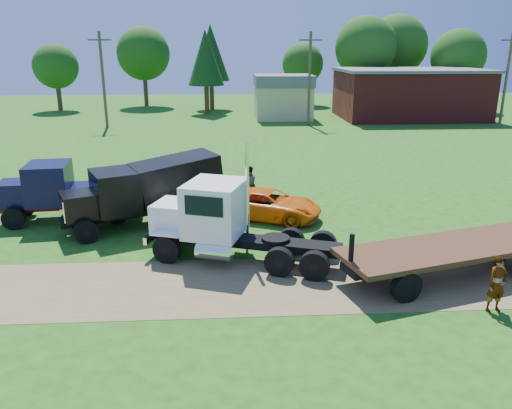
{
  "coord_description": "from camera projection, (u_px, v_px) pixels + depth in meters",
  "views": [
    {
      "loc": [
        -2.27,
        -15.05,
        7.6
      ],
      "look_at": [
        -1.14,
        3.83,
        1.6
      ],
      "focal_mm": 35.0,
      "sensor_mm": 36.0,
      "label": 1
    }
  ],
  "objects": [
    {
      "name": "flatbed_trailer",
      "position": [
        450.0,
        252.0,
        17.07
      ],
      "size": [
        8.33,
        4.5,
        2.04
      ],
      "rotation": [
        0.0,
        0.0,
        0.28
      ],
      "color": "#391C12",
      "rests_on": "ground"
    },
    {
      "name": "navy_truck",
      "position": [
        63.0,
        191.0,
        22.52
      ],
      "size": [
        6.27,
        2.73,
        2.66
      ],
      "rotation": [
        0.0,
        0.0,
        0.11
      ],
      "color": "maroon",
      "rests_on": "ground"
    },
    {
      "name": "orange_pickup",
      "position": [
        269.0,
        204.0,
        22.93
      ],
      "size": [
        5.3,
        3.91,
        1.34
      ],
      "primitive_type": "imported",
      "rotation": [
        0.0,
        0.0,
        1.17
      ],
      "color": "orange",
      "rests_on": "ground"
    },
    {
      "name": "spectator_a",
      "position": [
        497.0,
        284.0,
        14.76
      ],
      "size": [
        0.72,
        0.55,
        1.76
      ],
      "primitive_type": "imported",
      "rotation": [
        0.0,
        0.0,
        0.21
      ],
      "color": "#999999",
      "rests_on": "ground"
    },
    {
      "name": "spectator_b",
      "position": [
        249.0,
        185.0,
        25.17
      ],
      "size": [
        1.11,
        0.98,
        1.9
      ],
      "primitive_type": "imported",
      "rotation": [
        0.0,
        0.0,
        3.47
      ],
      "color": "#999999",
      "rests_on": "ground"
    },
    {
      "name": "dirt_track",
      "position": [
        297.0,
        283.0,
        16.75
      ],
      "size": [
        120.0,
        4.2,
        0.01
      ],
      "primitive_type": "cube",
      "color": "brown",
      "rests_on": "ground"
    },
    {
      "name": "white_semi_tractor",
      "position": [
        217.0,
        220.0,
        18.45
      ],
      "size": [
        7.26,
        4.37,
        4.31
      ],
      "rotation": [
        0.0,
        0.0,
        -0.33
      ],
      "color": "black",
      "rests_on": "ground"
    },
    {
      "name": "brick_building",
      "position": [
        409.0,
        93.0,
        55.03
      ],
      "size": [
        15.4,
        10.4,
        5.3
      ],
      "color": "maroon",
      "rests_on": "ground"
    },
    {
      "name": "tree_row",
      "position": [
        306.0,
        53.0,
        63.26
      ],
      "size": [
        55.24,
        14.14,
        11.69
      ],
      "color": "#3A2817",
      "rests_on": "ground"
    },
    {
      "name": "ground",
      "position": [
        297.0,
        284.0,
        16.75
      ],
      "size": [
        140.0,
        140.0,
        0.0
      ],
      "primitive_type": "plane",
      "color": "#26480F",
      "rests_on": "ground"
    },
    {
      "name": "black_dump_truck",
      "position": [
        149.0,
        189.0,
        21.81
      ],
      "size": [
        6.99,
        4.72,
        3.04
      ],
      "rotation": [
        0.0,
        0.0,
        0.43
      ],
      "color": "black",
      "rests_on": "ground"
    },
    {
      "name": "tan_shed",
      "position": [
        283.0,
        96.0,
        54.3
      ],
      "size": [
        6.2,
        5.4,
        4.7
      ],
      "color": "tan",
      "rests_on": "ground"
    },
    {
      "name": "utility_poles",
      "position": [
        309.0,
        77.0,
        48.97
      ],
      "size": [
        42.2,
        0.28,
        9.0
      ],
      "color": "#493E29",
      "rests_on": "ground"
    }
  ]
}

